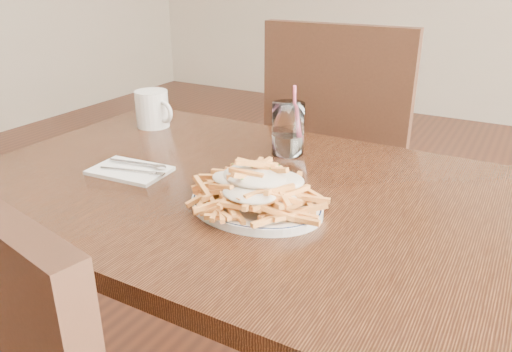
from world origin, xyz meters
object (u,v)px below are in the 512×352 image
Objects in this scene: fries_plate at (256,205)px; loaded_fries at (256,182)px; table at (238,215)px; coffee_mug at (153,109)px; chair_far at (343,154)px; water_glass at (288,132)px.

loaded_fries is (-0.00, 0.00, 0.05)m from fries_plate.
coffee_mug reaches higher than table.
chair_far reaches higher than fries_plate.
chair_far is at bearing 91.08° from table.
water_glass reaches higher than coffee_mug.
loaded_fries is (0.11, -0.81, 0.22)m from chair_far.
table is at bearing -88.92° from chair_far.
table is 0.50m from coffee_mug.
table is at bearing 136.94° from fries_plate.
loaded_fries is 2.07× the size of coffee_mug.
water_glass reaches higher than table.
fries_plate is 1.86× the size of water_glass.
loaded_fries is at bearing -43.06° from table.
table is 0.19m from loaded_fries.
chair_far is 3.14× the size of fries_plate.
water_glass is (-0.09, 0.31, 0.05)m from fries_plate.
coffee_mug is (-0.44, 0.01, -0.00)m from water_glass.
water_glass reaches higher than fries_plate.
coffee_mug is at bearing 151.84° from table.
fries_plate is at bearing -74.58° from water_glass.
chair_far reaches higher than table.
table is 6.83× the size of water_glass.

